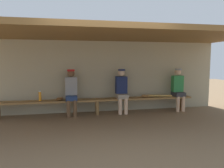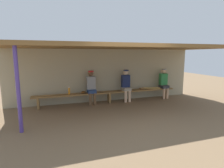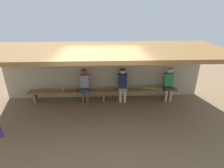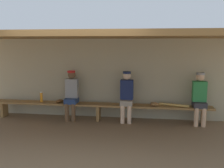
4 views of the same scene
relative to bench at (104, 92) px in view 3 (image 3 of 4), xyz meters
The scene contains 11 objects.
ground_plane 1.60m from the bench, 90.00° to the right, with size 24.00×24.00×0.00m, color brown.
back_wall 0.84m from the bench, 90.00° to the left, with size 8.00×0.20×2.20m, color tan.
dugout_roof 2.06m from the bench, 90.00° to the right, with size 8.00×2.80×0.12m, color brown.
bench is the anchor object (origin of this frame).
player_middle 0.82m from the bench, behind, with size 0.34×0.42×1.34m.
player_near_post 2.65m from the bench, ahead, with size 0.34×0.42×1.34m.
player_in_white 0.84m from the bench, ahead, with size 0.34×0.42×1.34m.
water_bottle_green 1.63m from the bench, behind, with size 0.07×0.07×0.28m.
baseball_glove_worn 1.51m from the bench, ahead, with size 0.24×0.17×0.09m, color olive.
baseball_glove_tan 1.08m from the bench, behind, with size 0.24×0.17×0.09m, color brown.
baseball_bat 2.00m from the bench, ahead, with size 0.07×0.07×0.77m, color tan.
Camera 3 is at (0.05, -4.84, 3.50)m, focal length 28.06 mm.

